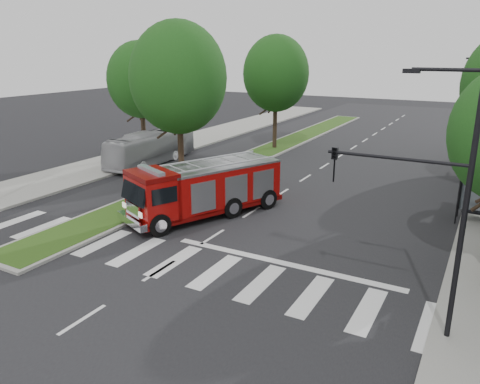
% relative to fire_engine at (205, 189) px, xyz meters
% --- Properties ---
extents(ground, '(140.00, 140.00, 0.00)m').
position_rel_fire_engine_xyz_m(ground, '(1.93, -2.44, -1.44)').
color(ground, black).
rests_on(ground, ground).
extents(sidewalk_left, '(5.00, 80.00, 0.15)m').
position_rel_fire_engine_xyz_m(sidewalk_left, '(-12.57, 7.56, -1.36)').
color(sidewalk_left, gray).
rests_on(sidewalk_left, ground).
extents(median, '(3.00, 50.00, 0.15)m').
position_rel_fire_engine_xyz_m(median, '(-4.07, 15.56, -1.36)').
color(median, gray).
rests_on(median, ground).
extents(tree_median_near, '(5.80, 5.80, 10.16)m').
position_rel_fire_engine_xyz_m(tree_median_near, '(-4.07, 3.56, 5.37)').
color(tree_median_near, black).
rests_on(tree_median_near, ground).
extents(tree_median_far, '(5.60, 5.60, 9.72)m').
position_rel_fire_engine_xyz_m(tree_median_far, '(-4.07, 17.56, 5.05)').
color(tree_median_far, black).
rests_on(tree_median_far, ground).
extents(tree_left_mid, '(5.20, 5.20, 9.16)m').
position_rel_fire_engine_xyz_m(tree_left_mid, '(-12.07, 9.56, 4.72)').
color(tree_left_mid, black).
rests_on(tree_left_mid, ground).
extents(streetlight_right_near, '(4.08, 0.22, 8.00)m').
position_rel_fire_engine_xyz_m(streetlight_right_near, '(11.54, -5.94, 3.23)').
color(streetlight_right_near, black).
rests_on(streetlight_right_near, ground).
extents(fire_engine, '(5.90, 8.95, 3.00)m').
position_rel_fire_engine_xyz_m(fire_engine, '(0.00, 0.00, 0.00)').
color(fire_engine, '#5D0605').
rests_on(fire_engine, ground).
extents(city_bus, '(2.32, 8.94, 2.48)m').
position_rel_fire_engine_xyz_m(city_bus, '(-10.07, 8.01, -0.20)').
color(city_bus, '#ADADB1').
rests_on(city_bus, ground).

